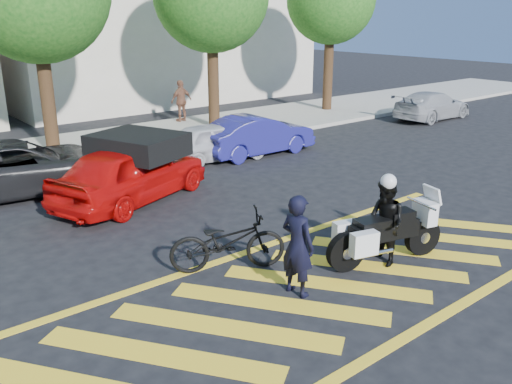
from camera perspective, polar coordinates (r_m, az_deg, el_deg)
ground at (r=9.40m, az=5.18°, el=-10.48°), size 90.00×90.00×0.00m
sidewalk at (r=19.28m, az=-20.48°, el=3.88°), size 60.00×5.00×0.15m
crosswalk at (r=9.37m, az=5.01°, el=-10.53°), size 12.33×4.00×0.01m
tree_far_right at (r=26.06m, az=7.99°, el=19.15°), size 4.00×4.00×7.10m
officer_bike at (r=8.98m, az=4.40°, el=-5.63°), size 0.50×0.69×1.76m
bicycle at (r=9.91m, az=-3.01°, el=-5.24°), size 2.23×1.64×1.12m
police_motorcycle at (r=10.43m, az=13.37°, el=-4.23°), size 2.46×1.12×1.11m
officer_moto at (r=10.33m, az=13.44°, el=-3.19°), size 0.80×0.92×1.63m
red_convertible at (r=13.78m, az=-12.99°, el=2.03°), size 4.76×3.25×1.50m
parked_mid_left at (r=15.33m, az=-23.59°, el=2.39°), size 5.29×2.92×1.40m
parked_mid_right at (r=17.39m, az=-4.25°, el=5.35°), size 3.75×1.91×1.22m
parked_right at (r=18.01m, az=0.11°, el=6.01°), size 4.05×1.51×1.32m
parked_far_right at (r=25.43m, az=18.07°, el=8.65°), size 4.24×1.80×1.22m
pedestrian_right at (r=23.13m, az=-7.86°, el=9.49°), size 1.03×0.49×1.72m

